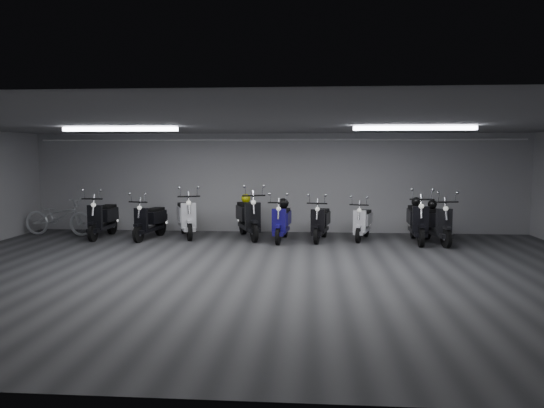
# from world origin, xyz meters

# --- Properties ---
(floor) EXTENTS (14.00, 10.00, 0.01)m
(floor) POSITION_xyz_m (0.00, 0.00, -0.01)
(floor) COLOR #323335
(floor) RESTS_ON ground
(ceiling) EXTENTS (14.00, 10.00, 0.01)m
(ceiling) POSITION_xyz_m (0.00, 0.00, 2.80)
(ceiling) COLOR slate
(ceiling) RESTS_ON ground
(back_wall) EXTENTS (14.00, 0.01, 2.80)m
(back_wall) POSITION_xyz_m (0.00, 5.00, 1.40)
(back_wall) COLOR #A1A1A4
(back_wall) RESTS_ON ground
(front_wall) EXTENTS (14.00, 0.01, 2.80)m
(front_wall) POSITION_xyz_m (0.00, -5.00, 1.40)
(front_wall) COLOR #A1A1A4
(front_wall) RESTS_ON ground
(fluor_strip_left) EXTENTS (2.40, 0.18, 0.08)m
(fluor_strip_left) POSITION_xyz_m (-3.00, 1.00, 2.74)
(fluor_strip_left) COLOR white
(fluor_strip_left) RESTS_ON ceiling
(fluor_strip_right) EXTENTS (2.40, 0.18, 0.08)m
(fluor_strip_right) POSITION_xyz_m (3.00, 1.00, 2.74)
(fluor_strip_right) COLOR white
(fluor_strip_right) RESTS_ON ceiling
(conduit) EXTENTS (13.60, 0.05, 0.05)m
(conduit) POSITION_xyz_m (0.00, 4.92, 2.62)
(conduit) COLOR white
(conduit) RESTS_ON back_wall
(scooter_0) EXTENTS (0.63, 1.83, 1.36)m
(scooter_0) POSITION_xyz_m (-4.55, 3.61, 0.68)
(scooter_0) COLOR black
(scooter_0) RESTS_ON floor
(scooter_1) EXTENTS (0.90, 1.79, 1.27)m
(scooter_1) POSITION_xyz_m (-3.24, 3.51, 0.64)
(scooter_1) COLOR black
(scooter_1) RESTS_ON floor
(scooter_2) EXTENTS (1.28, 2.01, 1.42)m
(scooter_2) POSITION_xyz_m (-2.36, 3.89, 0.71)
(scooter_2) COLOR silver
(scooter_2) RESTS_ON floor
(scooter_3) EXTENTS (1.29, 2.08, 1.47)m
(scooter_3) POSITION_xyz_m (-0.68, 3.85, 0.73)
(scooter_3) COLOR black
(scooter_3) RESTS_ON floor
(scooter_4) EXTENTS (0.74, 1.78, 1.29)m
(scooter_4) POSITION_xyz_m (0.22, 3.47, 0.65)
(scooter_4) COLOR navy
(scooter_4) RESTS_ON floor
(scooter_5) EXTENTS (0.87, 1.77, 1.26)m
(scooter_5) POSITION_xyz_m (1.22, 3.61, 0.63)
(scooter_5) COLOR black
(scooter_5) RESTS_ON floor
(scooter_6) EXTENTS (0.97, 1.69, 1.19)m
(scooter_6) POSITION_xyz_m (2.31, 3.83, 0.60)
(scooter_6) COLOR silver
(scooter_6) RESTS_ON floor
(scooter_7) EXTENTS (0.75, 1.95, 1.43)m
(scooter_7) POSITION_xyz_m (3.63, 3.50, 0.71)
(scooter_7) COLOR black
(scooter_7) RESTS_ON floor
(scooter_9) EXTENTS (0.91, 1.90, 1.36)m
(scooter_9) POSITION_xyz_m (4.07, 3.39, 0.68)
(scooter_9) COLOR black
(scooter_9) RESTS_ON floor
(bicycle) EXTENTS (2.01, 0.84, 1.27)m
(bicycle) POSITION_xyz_m (-5.90, 3.91, 0.63)
(bicycle) COLOR silver
(bicycle) RESTS_ON floor
(helmet_0) EXTENTS (0.23, 0.23, 0.23)m
(helmet_0) POSITION_xyz_m (4.02, 3.64, 0.96)
(helmet_0) COLOR black
(helmet_0) RESTS_ON scooter_9
(helmet_1) EXTENTS (0.28, 0.28, 0.28)m
(helmet_1) POSITION_xyz_m (0.25, 3.71, 0.94)
(helmet_1) COLOR black
(helmet_1) RESTS_ON scooter_4
(helmet_2) EXTENTS (0.25, 0.25, 0.25)m
(helmet_2) POSITION_xyz_m (-0.78, 4.10, 1.03)
(helmet_2) COLOR #B9BE0B
(helmet_2) RESTS_ON scooter_3
(helmet_3) EXTENTS (0.25, 0.25, 0.25)m
(helmet_3) POSITION_xyz_m (3.65, 3.76, 1.01)
(helmet_3) COLOR black
(helmet_3) RESTS_ON scooter_7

